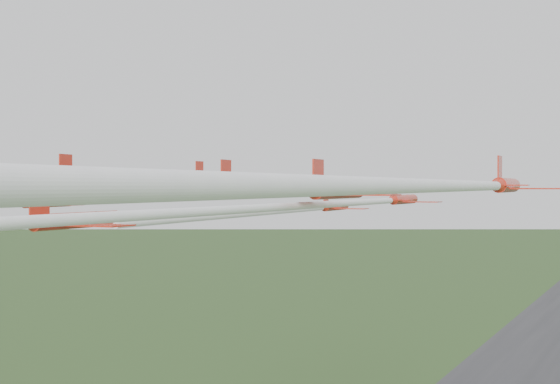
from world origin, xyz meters
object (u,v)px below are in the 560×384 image
at_px(jet_row3_mid, 188,184).
at_px(jet_row2_right, 339,203).
at_px(jet_row3_right, 470,185).
at_px(jet_lead, 299,209).
at_px(jet_row2_left, 159,178).
at_px(jet_row4_right, 206,194).

bearing_deg(jet_row3_mid, jet_row2_right, 4.85).
bearing_deg(jet_row3_right, jet_lead, 127.48).
xyz_separation_m(jet_lead, jet_row3_right, (26.09, -30.02, 2.66)).
xyz_separation_m(jet_row2_left, jet_row4_right, (26.48, -32.99, -1.19)).
bearing_deg(jet_lead, jet_row3_mid, -94.45).
bearing_deg(jet_row2_right, jet_row3_right, -38.46).
bearing_deg(jet_row2_right, jet_row3_mid, -174.07).
distance_m(jet_row2_right, jet_row4_right, 25.31).
distance_m(jet_row2_left, jet_row3_right, 39.87).
distance_m(jet_row2_left, jet_row4_right, 42.31).
bearing_deg(jet_row3_mid, jet_row4_right, -57.85).
distance_m(jet_lead, jet_row2_right, 24.68).
relative_size(jet_row3_mid, jet_row3_right, 0.75).
relative_size(jet_lead, jet_row2_left, 1.08).
xyz_separation_m(jet_row2_right, jet_row3_mid, (-13.24, -1.86, 1.56)).
relative_size(jet_row2_right, jet_row4_right, 0.95).
distance_m(jet_row3_mid, jet_row3_right, 26.97).
bearing_deg(jet_lead, jet_row2_right, -61.93).
xyz_separation_m(jet_row3_right, jet_row4_right, (-9.46, -15.75, -0.42)).
bearing_deg(jet_row2_left, jet_row3_mid, -47.86).
relative_size(jet_lead, jet_row3_mid, 1.07).
distance_m(jet_row2_left, jet_row3_mid, 14.01).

